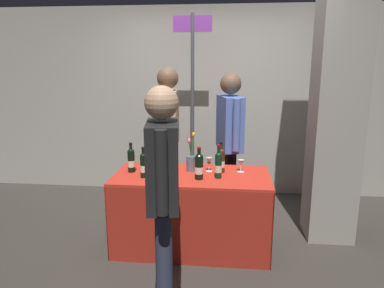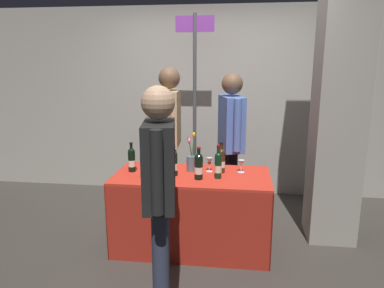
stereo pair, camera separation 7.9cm
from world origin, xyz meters
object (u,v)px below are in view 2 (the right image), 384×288
object	(u,v)px
tasting_table	(192,197)
display_bottle_0	(168,158)
flower_vase	(191,160)
wine_glass_near_vendor	(209,162)
vendor_presenter	(231,133)
taster_foreground_right	(160,181)
wine_glass_mid	(241,164)
booth_signpost	(195,94)
featured_wine_bottle	(174,163)
concrete_pillar	(341,87)

from	to	relation	value
tasting_table	display_bottle_0	world-z (taller)	display_bottle_0
tasting_table	flower_vase	size ratio (longest dim) A/B	3.86
wine_glass_near_vendor	vendor_presenter	xyz separation A→B (m)	(0.19, 0.57, 0.18)
taster_foreground_right	flower_vase	bearing A→B (deg)	-13.21
wine_glass_near_vendor	taster_foreground_right	xyz separation A→B (m)	(-0.26, -1.08, 0.15)
wine_glass_mid	booth_signpost	bearing A→B (deg)	120.54
featured_wine_bottle	vendor_presenter	xyz separation A→B (m)	(0.52, 0.74, 0.15)
flower_vase	wine_glass_near_vendor	bearing A→B (deg)	1.32
featured_wine_bottle	vendor_presenter	world-z (taller)	vendor_presenter
flower_vase	vendor_presenter	world-z (taller)	vendor_presenter
flower_vase	booth_signpost	world-z (taller)	booth_signpost
vendor_presenter	booth_signpost	bearing A→B (deg)	-146.72
vendor_presenter	booth_signpost	size ratio (longest dim) A/B	0.71
booth_signpost	wine_glass_mid	bearing A→B (deg)	-59.46
tasting_table	flower_vase	world-z (taller)	flower_vase
booth_signpost	featured_wine_bottle	bearing A→B (deg)	-92.80
concrete_pillar	taster_foreground_right	size ratio (longest dim) A/B	1.90
concrete_pillar	wine_glass_near_vendor	size ratio (longest dim) A/B	22.32
concrete_pillar	booth_signpost	world-z (taller)	concrete_pillar
vendor_presenter	taster_foreground_right	size ratio (longest dim) A/B	1.02
tasting_table	booth_signpost	world-z (taller)	booth_signpost
tasting_table	display_bottle_0	size ratio (longest dim) A/B	4.78
display_bottle_0	booth_signpost	size ratio (longest dim) A/B	0.13
tasting_table	taster_foreground_right	xyz separation A→B (m)	(-0.10, -0.96, 0.48)
display_bottle_0	flower_vase	xyz separation A→B (m)	(0.23, 0.02, -0.02)
tasting_table	wine_glass_near_vendor	bearing A→B (deg)	36.29
tasting_table	vendor_presenter	size ratio (longest dim) A/B	0.88
concrete_pillar	wine_glass_mid	distance (m)	1.22
featured_wine_bottle	display_bottle_0	world-z (taller)	display_bottle_0
wine_glass_mid	taster_foreground_right	distance (m)	1.24
flower_vase	vendor_presenter	bearing A→B (deg)	56.89
featured_wine_bottle	taster_foreground_right	world-z (taller)	taster_foreground_right
featured_wine_bottle	vendor_presenter	bearing A→B (deg)	54.96
featured_wine_bottle	booth_signpost	size ratio (longest dim) A/B	0.12
featured_wine_bottle	wine_glass_mid	xyz separation A→B (m)	(0.64, 0.18, -0.04)
wine_glass_mid	flower_vase	bearing A→B (deg)	-177.66
wine_glass_near_vendor	wine_glass_mid	bearing A→B (deg)	2.93
concrete_pillar	featured_wine_bottle	bearing A→B (deg)	-164.27
concrete_pillar	display_bottle_0	bearing A→B (deg)	-169.78
wine_glass_near_vendor	flower_vase	xyz separation A→B (m)	(-0.18, -0.00, 0.01)
vendor_presenter	wine_glass_near_vendor	bearing A→B (deg)	-32.88
featured_wine_bottle	taster_foreground_right	distance (m)	0.92
flower_vase	booth_signpost	bearing A→B (deg)	94.83
featured_wine_bottle	wine_glass_near_vendor	distance (m)	0.37
featured_wine_bottle	wine_glass_near_vendor	xyz separation A→B (m)	(0.33, 0.17, -0.02)
featured_wine_bottle	flower_vase	xyz separation A→B (m)	(0.14, 0.16, -0.01)
wine_glass_near_vendor	flower_vase	size ratio (longest dim) A/B	0.37
display_bottle_0	wine_glass_near_vendor	xyz separation A→B (m)	(0.41, 0.02, -0.03)
wine_glass_near_vendor	taster_foreground_right	distance (m)	1.12
display_bottle_0	wine_glass_mid	distance (m)	0.73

